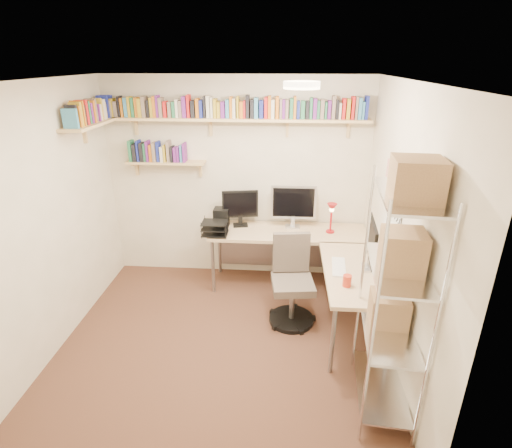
# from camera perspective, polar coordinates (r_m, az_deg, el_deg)

# --- Properties ---
(ground) EXTENTS (3.20, 3.20, 0.00)m
(ground) POSITION_cam_1_polar(r_m,az_deg,el_deg) (4.24, -4.81, -16.42)
(ground) COLOR #48281E
(ground) RESTS_ON ground
(room_shell) EXTENTS (3.24, 3.04, 2.52)m
(room_shell) POSITION_cam_1_polar(r_m,az_deg,el_deg) (3.48, -5.56, 3.83)
(room_shell) COLOR beige
(room_shell) RESTS_ON ground
(wall_shelves) EXTENTS (3.12, 1.09, 0.80)m
(wall_shelves) POSITION_cam_1_polar(r_m,az_deg,el_deg) (4.69, -8.42, 14.62)
(wall_shelves) COLOR #D8B17A
(wall_shelves) RESTS_ON ground
(corner_desk) EXTENTS (1.96, 1.87, 1.27)m
(corner_desk) POSITION_cam_1_polar(r_m,az_deg,el_deg) (4.61, 5.25, -2.32)
(corner_desk) COLOR beige
(corner_desk) RESTS_ON ground
(office_chair) EXTENTS (0.51, 0.52, 0.97)m
(office_chair) POSITION_cam_1_polar(r_m,az_deg,el_deg) (4.33, 5.14, -8.84)
(office_chair) COLOR black
(office_chair) RESTS_ON ground
(wire_rack) EXTENTS (0.48, 0.86, 2.09)m
(wire_rack) POSITION_cam_1_polar(r_m,az_deg,el_deg) (3.03, 19.87, -5.29)
(wire_rack) COLOR silver
(wire_rack) RESTS_ON ground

